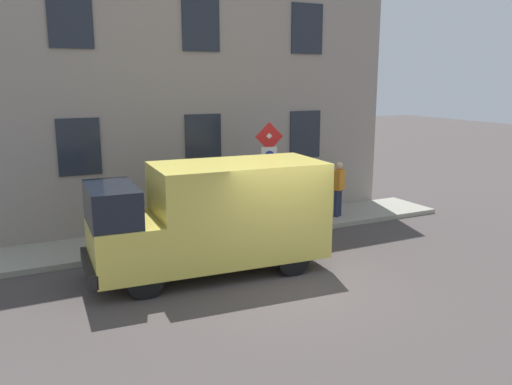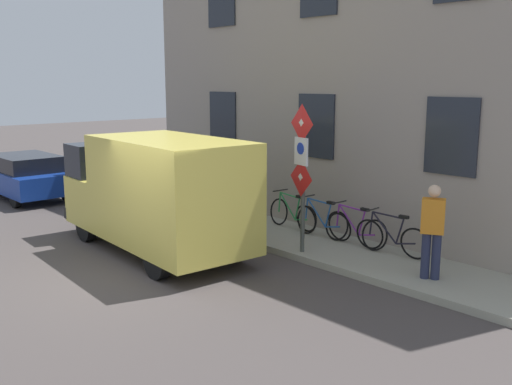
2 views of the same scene
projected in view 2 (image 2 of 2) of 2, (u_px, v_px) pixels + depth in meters
name	position (u px, v px, depth m)	size (l,w,h in m)	color
ground_plane	(137.00, 278.00, 10.92)	(80.00, 80.00, 0.00)	#4A4240
sidewalk_slab	(286.00, 237.00, 13.55)	(2.01, 14.65, 0.14)	#9E9B8A
building_facade	(328.00, 63.00, 13.69)	(0.75, 12.65, 8.11)	gray
sign_post_stacked	(302.00, 163.00, 11.77)	(0.20, 0.55, 2.94)	#474C47
delivery_van	(156.00, 191.00, 12.40)	(2.37, 5.46, 2.50)	#DCC952
parked_hatchback	(25.00, 175.00, 18.27)	(1.77, 4.01, 1.38)	navy
bicycle_black	(392.00, 237.00, 11.89)	(0.46, 1.71, 0.89)	black
bicycle_purple	(355.00, 228.00, 12.57)	(0.46, 1.71, 0.89)	black
bicycle_blue	(322.00, 221.00, 13.25)	(0.46, 1.71, 0.89)	black
bicycle_green	(292.00, 214.00, 13.93)	(0.46, 1.71, 0.89)	black
pedestrian	(432.00, 229.00, 10.32)	(0.42, 0.48, 1.72)	#262B47
litter_bin	(221.00, 209.00, 14.15)	(0.44, 0.44, 0.90)	#2D5133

